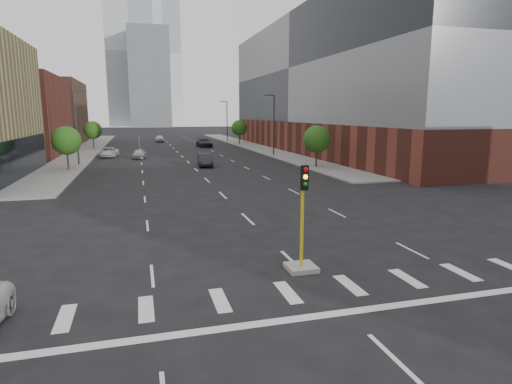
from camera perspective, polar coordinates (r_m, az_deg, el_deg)
name	(u,v)px	position (r m, az deg, el deg)	size (l,w,h in m)	color
sidewalk_left_far	(87,149)	(81.50, -21.57, 5.30)	(5.00, 92.00, 0.15)	gray
sidewalk_right_far	(251,146)	(83.78, -0.62, 6.15)	(5.00, 92.00, 0.15)	gray
building_left_far_b	(30,113)	(101.04, -27.90, 9.34)	(20.00, 24.00, 13.00)	brown
building_right_main	(356,85)	(75.91, 13.16, 13.68)	(24.00, 70.00, 22.00)	brown
tower_left	(130,54)	(228.58, -16.45, 17.26)	(22.00, 22.00, 70.00)	#B2B7BC
tower_right	(162,55)	(269.38, -12.37, 17.42)	(20.00, 20.00, 80.00)	#B2B7BC
tower_mid	(149,78)	(207.47, -14.06, 14.50)	(18.00, 18.00, 44.00)	slate
median_traffic_signal	(302,248)	(17.81, 6.12, -7.38)	(1.20, 1.20, 4.40)	#999993
streetlight_right_a	(273,123)	(64.86, 2.33, 9.24)	(1.60, 0.22, 9.07)	#2D2D30
streetlight_right_b	(227,119)	(98.78, -3.94, 9.65)	(1.60, 0.22, 9.07)	#2D2D30
streetlight_left	(77,125)	(57.25, -22.77, 8.28)	(1.60, 0.22, 9.07)	#2D2D30
tree_left_near	(66,141)	(52.44, -23.97, 6.29)	(3.20, 3.20, 4.85)	#382619
tree_left_far	(93,130)	(82.20, -20.95, 7.70)	(3.20, 3.20, 4.85)	#382619
tree_right_near	(317,139)	(51.08, 8.11, 6.99)	(3.20, 3.20, 4.85)	#382619
tree_right_far	(239,128)	(89.18, -2.25, 8.54)	(3.20, 3.20, 4.85)	#382619
car_near_left	(139,154)	(63.64, -15.32, 4.93)	(1.57, 3.89, 1.33)	#B3B2B7
car_mid_right	(205,160)	(52.67, -6.81, 4.27)	(1.64, 4.71, 1.55)	black
car_far_left	(109,152)	(67.02, -19.00, 5.03)	(2.32, 5.04, 1.40)	silver
car_deep_right	(204,143)	(82.95, -6.94, 6.57)	(2.38, 5.86, 1.70)	black
car_distant	(160,138)	(99.33, -12.72, 6.98)	(1.84, 4.57, 1.56)	silver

